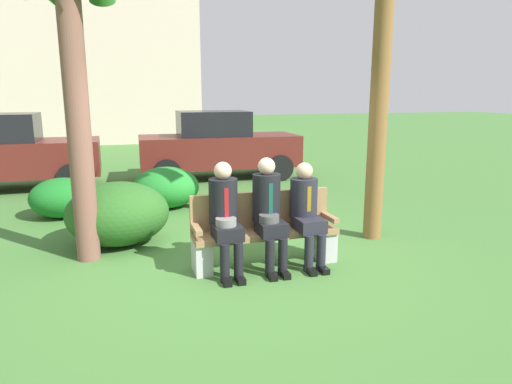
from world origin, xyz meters
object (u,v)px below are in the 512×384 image
object	(u,v)px
seated_man_left	(225,213)
seated_man_right	(306,208)
palm_tree_tall	(71,12)
shrub_far_lawn	(118,213)
shrub_mid_lawn	(166,187)
parked_car_far	(218,145)
parked_car_near	(4,153)
seated_man_middle	(269,208)
shrub_near_bench	(63,198)
park_bench	(264,232)
building_backdrop	(68,29)

from	to	relation	value
seated_man_left	seated_man_right	world-z (taller)	seated_man_left
palm_tree_tall	shrub_far_lawn	distance (m)	2.64
seated_man_left	shrub_mid_lawn	bearing A→B (deg)	95.52
seated_man_right	parked_car_far	size ratio (longest dim) A/B	0.32
parked_car_near	seated_man_middle	bearing A→B (deg)	-56.08
palm_tree_tall	parked_car_near	xyz separation A→B (m)	(-1.96, 5.10, -2.17)
seated_man_left	shrub_near_bench	distance (m)	3.91
shrub_near_bench	park_bench	bearing A→B (deg)	-50.01
park_bench	seated_man_left	world-z (taller)	seated_man_left
seated_man_left	parked_car_far	world-z (taller)	parked_car_far
seated_man_left	building_backdrop	world-z (taller)	building_backdrop
seated_man_right	shrub_mid_lawn	world-z (taller)	seated_man_right
parked_car_near	building_backdrop	distance (m)	13.42
shrub_mid_lawn	parked_car_near	xyz separation A→B (m)	(-3.21, 2.64, 0.45)
palm_tree_tall	shrub_near_bench	size ratio (longest dim) A/B	3.91
parked_car_far	shrub_far_lawn	bearing A→B (deg)	-117.91
seated_man_left	seated_man_right	xyz separation A→B (m)	(1.03, 0.00, -0.02)
shrub_near_bench	parked_car_far	size ratio (longest dim) A/B	0.28
shrub_mid_lawn	building_backdrop	bearing A→B (deg)	99.92
palm_tree_tall	shrub_mid_lawn	size ratio (longest dim) A/B	3.48
palm_tree_tall	seated_man_left	bearing A→B (deg)	-31.22
park_bench	seated_man_right	distance (m)	0.60
seated_man_right	shrub_far_lawn	xyz separation A→B (m)	(-2.23, 1.47, -0.26)
seated_man_left	building_backdrop	distance (m)	19.51
shrub_far_lawn	parked_car_far	distance (m)	5.29
shrub_far_lawn	shrub_mid_lawn	bearing A→B (deg)	65.80
park_bench	parked_car_near	xyz separation A→B (m)	(-4.06, 5.93, 0.42)
shrub_far_lawn	parked_car_near	size ratio (longest dim) A/B	0.36
park_bench	shrub_near_bench	distance (m)	4.10
shrub_far_lawn	building_backdrop	bearing A→B (deg)	95.98
seated_man_left	seated_man_right	bearing A→B (deg)	0.02
shrub_near_bench	parked_car_far	xyz separation A→B (m)	(3.38, 2.86, 0.50)
park_bench	shrub_far_lawn	world-z (taller)	park_bench
seated_man_right	parked_car_far	distance (m)	6.13
seated_man_left	shrub_far_lawn	xyz separation A→B (m)	(-1.21, 1.47, -0.29)
shrub_near_bench	shrub_far_lawn	xyz separation A→B (m)	(0.91, -1.80, 0.10)
seated_man_middle	shrub_mid_lawn	bearing A→B (deg)	104.22
parked_car_near	shrub_near_bench	bearing A→B (deg)	-62.96
building_backdrop	shrub_near_bench	bearing A→B (deg)	-86.66
seated_man_right	parked_car_near	xyz separation A→B (m)	(-4.56, 6.06, 0.13)
seated_man_middle	parked_car_far	xyz separation A→B (m)	(0.73, 6.13, 0.09)
parked_car_near	building_backdrop	size ratio (longest dim) A/B	0.34
park_bench	shrub_near_bench	xyz separation A→B (m)	(-2.64, 3.14, -0.08)
seated_man_left	building_backdrop	bearing A→B (deg)	99.13
seated_man_right	park_bench	bearing A→B (deg)	165.83
seated_man_middle	seated_man_right	bearing A→B (deg)	-0.26
park_bench	parked_car_far	size ratio (longest dim) A/B	0.45
seated_man_middle	seated_man_left	bearing A→B (deg)	-179.72
park_bench	parked_car_near	distance (m)	7.20
seated_man_middle	building_backdrop	size ratio (longest dim) A/B	0.12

